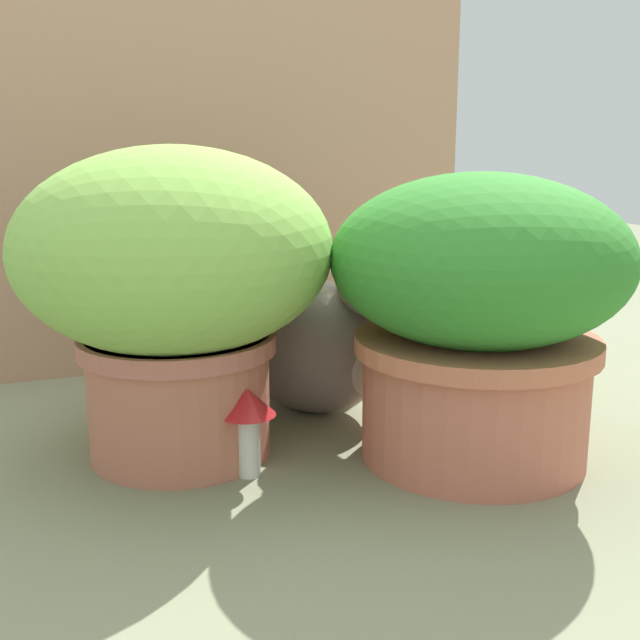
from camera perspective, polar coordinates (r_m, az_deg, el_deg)
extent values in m
plane|color=gray|center=(1.08, -6.89, -10.53)|extent=(6.00, 6.00, 0.00)
cube|color=tan|center=(1.53, -8.74, 11.59)|extent=(1.10, 0.03, 0.80)
cylinder|color=#BB6C54|center=(1.10, -10.25, -5.43)|extent=(0.25, 0.25, 0.17)
cylinder|color=#BC675A|center=(1.08, -10.40, -1.71)|extent=(0.27, 0.27, 0.02)
ellipsoid|color=#83B84C|center=(1.06, -10.67, 5.07)|extent=(0.43, 0.43, 0.28)
cylinder|color=#C26852|center=(1.10, 11.23, -5.57)|extent=(0.31, 0.31, 0.17)
cylinder|color=#C96C4F|center=(1.07, 11.40, -1.78)|extent=(0.33, 0.33, 0.02)
ellipsoid|color=#2F7E28|center=(1.05, 11.67, 4.35)|extent=(0.40, 0.40, 0.23)
ellipsoid|color=slate|center=(1.26, -0.77, -1.86)|extent=(0.29, 0.31, 0.22)
ellipsoid|color=#B3A99D|center=(1.21, 3.18, -2.94)|extent=(0.12, 0.12, 0.11)
sphere|color=slate|center=(1.18, 3.81, 2.90)|extent=(0.15, 0.15, 0.11)
cone|color=slate|center=(1.20, 4.51, 6.00)|extent=(0.05, 0.05, 0.04)
cone|color=slate|center=(1.14, 3.17, 5.71)|extent=(0.05, 0.05, 0.04)
cylinder|color=slate|center=(1.38, -4.02, -4.41)|extent=(0.14, 0.17, 0.07)
cylinder|color=silver|center=(1.03, -5.28, -9.12)|extent=(0.03, 0.03, 0.08)
cone|color=red|center=(1.01, -5.35, -5.99)|extent=(0.07, 0.07, 0.04)
cylinder|color=beige|center=(1.06, -9.55, -8.49)|extent=(0.03, 0.03, 0.09)
cone|color=pink|center=(1.04, -9.68, -5.16)|extent=(0.08, 0.08, 0.04)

